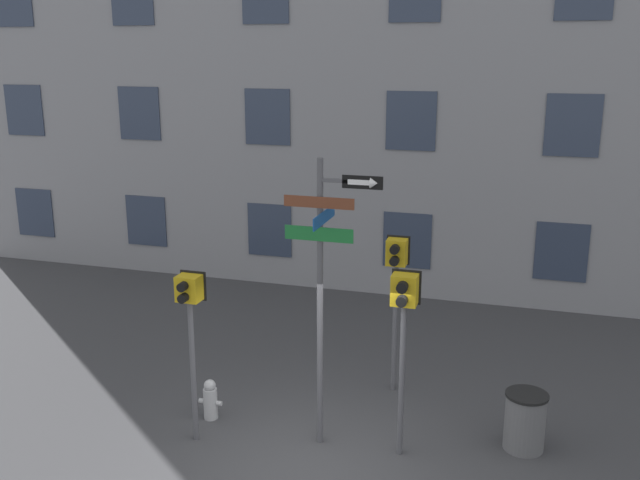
{
  "coord_description": "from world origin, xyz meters",
  "views": [
    {
      "loc": [
        2.68,
        -8.31,
        5.68
      ],
      "look_at": [
        -0.07,
        0.83,
        3.13
      ],
      "focal_mm": 40.0,
      "sensor_mm": 36.0,
      "label": 1
    }
  ],
  "objects_px": {
    "pedestrian_signal_right": "(404,312)",
    "pedestrian_signal_across": "(396,271)",
    "fire_hydrant": "(210,400)",
    "street_sign_pole": "(324,276)",
    "trash_bin": "(525,421)",
    "pedestrian_signal_left": "(190,311)"
  },
  "relations": [
    {
      "from": "pedestrian_signal_left",
      "to": "trash_bin",
      "type": "relative_size",
      "value": 2.97
    },
    {
      "from": "fire_hydrant",
      "to": "pedestrian_signal_right",
      "type": "bearing_deg",
      "value": -3.04
    },
    {
      "from": "pedestrian_signal_right",
      "to": "trash_bin",
      "type": "relative_size",
      "value": 3.14
    },
    {
      "from": "pedestrian_signal_across",
      "to": "fire_hydrant",
      "type": "relative_size",
      "value": 4.1
    },
    {
      "from": "street_sign_pole",
      "to": "trash_bin",
      "type": "distance_m",
      "value": 3.65
    },
    {
      "from": "pedestrian_signal_across",
      "to": "fire_hydrant",
      "type": "height_order",
      "value": "pedestrian_signal_across"
    },
    {
      "from": "street_sign_pole",
      "to": "trash_bin",
      "type": "bearing_deg",
      "value": 13.76
    },
    {
      "from": "pedestrian_signal_left",
      "to": "pedestrian_signal_across",
      "type": "height_order",
      "value": "pedestrian_signal_across"
    },
    {
      "from": "pedestrian_signal_across",
      "to": "trash_bin",
      "type": "relative_size",
      "value": 3.08
    },
    {
      "from": "pedestrian_signal_right",
      "to": "fire_hydrant",
      "type": "bearing_deg",
      "value": 176.96
    },
    {
      "from": "fire_hydrant",
      "to": "street_sign_pole",
      "type": "bearing_deg",
      "value": -5.48
    },
    {
      "from": "pedestrian_signal_across",
      "to": "pedestrian_signal_left",
      "type": "bearing_deg",
      "value": -135.52
    },
    {
      "from": "pedestrian_signal_right",
      "to": "pedestrian_signal_across",
      "type": "height_order",
      "value": "pedestrian_signal_right"
    },
    {
      "from": "pedestrian_signal_left",
      "to": "pedestrian_signal_across",
      "type": "bearing_deg",
      "value": 44.48
    },
    {
      "from": "pedestrian_signal_across",
      "to": "pedestrian_signal_right",
      "type": "bearing_deg",
      "value": -76.25
    },
    {
      "from": "pedestrian_signal_left",
      "to": "trash_bin",
      "type": "xyz_separation_m",
      "value": [
        4.73,
        1.17,
        -1.62
      ]
    },
    {
      "from": "pedestrian_signal_left",
      "to": "fire_hydrant",
      "type": "distance_m",
      "value": 1.87
    },
    {
      "from": "pedestrian_signal_across",
      "to": "trash_bin",
      "type": "height_order",
      "value": "pedestrian_signal_across"
    },
    {
      "from": "pedestrian_signal_left",
      "to": "pedestrian_signal_right",
      "type": "bearing_deg",
      "value": 9.26
    },
    {
      "from": "pedestrian_signal_right",
      "to": "fire_hydrant",
      "type": "distance_m",
      "value": 3.61
    },
    {
      "from": "street_sign_pole",
      "to": "pedestrian_signal_across",
      "type": "bearing_deg",
      "value": 72.14
    },
    {
      "from": "street_sign_pole",
      "to": "pedestrian_signal_left",
      "type": "relative_size",
      "value": 1.63
    }
  ]
}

